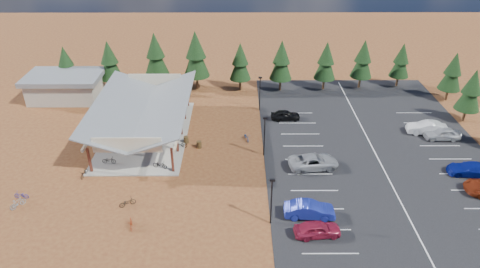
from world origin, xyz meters
The scene contains 43 objects.
ground centered at (0.00, 0.00, 0.00)m, with size 140.00×140.00×0.00m, color brown.
asphalt_lot centered at (18.50, 3.00, 0.02)m, with size 27.00×44.00×0.04m, color black.
concrete_pad centered at (-10.00, 7.00, 0.05)m, with size 10.60×18.60×0.10m, color gray.
bike_pavilion centered at (-10.00, 7.00, 3.82)m, with size 11.65×19.40×4.97m.
outbuilding centered at (-24.00, 18.00, 2.03)m, with size 11.00×7.00×3.90m.
lamp_post_0 centered at (5.00, -10.00, 2.98)m, with size 0.50×0.25×5.14m.
lamp_post_1 centered at (5.00, 2.00, 2.98)m, with size 0.50×0.25×5.14m.
lamp_post_2 centered at (5.00, 14.00, 2.98)m, with size 0.50×0.25×5.14m.
trash_bin_0 centered at (-2.88, 3.72, 0.45)m, with size 0.60×0.60×0.90m, color #402F17.
trash_bin_1 centered at (-4.60, 4.90, 0.45)m, with size 0.60×0.60×0.90m, color #402F17.
pine_0 centered at (-24.74, 21.66, 4.30)m, with size 3.03×3.03×7.05m.
pine_1 centered at (-17.81, 21.26, 4.90)m, with size 3.45×3.45×8.03m.
pine_2 centered at (-10.96, 22.84, 5.35)m, with size 3.76×3.76×8.77m.
pine_3 centered at (-4.53, 21.58, 5.75)m, with size 4.04×4.04×9.41m.
pine_4 centered at (2.26, 21.29, 4.68)m, with size 3.29×3.29×7.68m.
pine_5 centered at (8.56, 21.12, 4.94)m, with size 3.47×3.47×8.08m.
pine_6 centered at (15.46, 21.39, 4.75)m, with size 3.34×3.34×7.79m.
pine_7 centered at (21.32, 22.02, 4.81)m, with size 3.38×3.38×7.87m.
pine_8 centered at (27.55, 22.60, 4.35)m, with size 3.06×3.06×7.14m.
pine_12 centered at (32.84, 10.61, 4.58)m, with size 3.22×3.22×7.50m.
pine_13 centered at (33.31, 17.32, 4.57)m, with size 3.21×3.21×7.48m.
bike_0 centered at (-13.02, 0.19, 0.52)m, with size 0.56×1.60×0.84m, color black.
bike_1 centered at (-11.68, 5.99, 0.60)m, with size 0.47×1.68×1.01m, color gray.
bike_2 centered at (-13.66, 9.12, 0.53)m, with size 0.57×1.63×0.85m, color #265797.
bike_3 centered at (-11.45, 11.33, 0.65)m, with size 0.52×1.83×1.10m, color maroon.
bike_4 centered at (-6.97, -0.80, 0.55)m, with size 0.60×1.72×0.90m, color black.
bike_5 centered at (-9.01, 2.72, 0.55)m, with size 0.42×1.48×0.89m, color gray.
bike_6 centered at (-6.75, 10.16, 0.52)m, with size 0.56×1.60×0.84m, color navy.
bike_7 centered at (-8.91, 11.68, 0.66)m, with size 0.52×1.86×1.11m, color maroon.
bike_8 centered at (-15.14, -2.28, 0.44)m, with size 0.58×1.66×0.87m, color black.
bike_9 centered at (-20.12, -7.54, 0.51)m, with size 0.48×1.71×1.03m, color gray.
bike_10 centered at (-20.42, -6.12, 0.40)m, with size 0.53×1.53×0.80m, color #20209B.
bike_11 centered at (-8.15, -10.57, 0.49)m, with size 0.46×1.63×0.98m, color maroon.
bike_12 centered at (-9.20, -7.36, 0.44)m, with size 0.59×1.68×0.88m, color black.
bike_14 centered at (3.00, 5.53, 0.45)m, with size 0.60×1.72×0.91m, color navy.
bike_16 centered at (-5.19, 3.72, 0.44)m, with size 0.58×1.67×0.88m, color black.
car_0 centered at (9.17, -11.69, 0.77)m, with size 1.72×4.28×1.46m, color maroon.
car_1 centered at (8.81, -9.09, 0.84)m, with size 1.70×4.88×1.61m, color #1B289A.
car_2 centered at (10.50, -0.69, 0.83)m, with size 2.63×5.70×1.58m, color #94969B.
car_4 centered at (8.44, 11.05, 0.72)m, with size 1.60×3.97×1.35m, color black.
car_7 centered at (27.78, -2.12, 0.77)m, with size 2.03×5.00×1.45m, color navy.
car_8 centered at (27.81, 5.67, 0.80)m, with size 1.80×4.47×1.52m, color #A3A5AA.
car_9 centered at (26.41, 7.09, 0.87)m, with size 1.75×5.02×1.65m, color white.
Camera 1 is at (1.97, -41.15, 27.76)m, focal length 32.00 mm.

